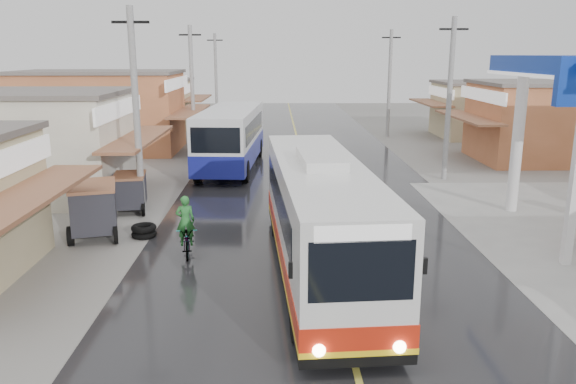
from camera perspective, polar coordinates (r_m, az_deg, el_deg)
name	(u,v)px	position (r m, az deg, el deg)	size (l,w,h in m)	color
ground	(341,311)	(14.43, 5.38, -11.92)	(120.00, 120.00, 0.00)	slate
road	(308,180)	(28.64, 1.99, 1.28)	(12.00, 90.00, 0.02)	black
centre_line	(308,179)	(28.63, 1.99, 1.30)	(0.15, 90.00, 0.01)	#D8CC4C
shopfronts_left	(72,169)	(33.52, -21.11, 2.19)	(11.00, 44.00, 5.20)	tan
utility_poles_left	(173,176)	(30.06, -11.57, 1.59)	(1.60, 50.00, 8.00)	gray
utility_poles_right	(444,179)	(29.86, 15.53, 1.28)	(1.60, 36.00, 8.00)	gray
coach_bus	(319,217)	(16.15, 3.21, -2.52)	(3.23, 11.47, 3.54)	silver
second_bus	(231,137)	(31.34, -5.82, 5.60)	(3.34, 10.09, 3.30)	silver
cyclist	(187,235)	(18.16, -10.23, -4.34)	(0.91, 1.92, 1.99)	black
tricycle_near	(93,207)	(20.64, -19.15, -1.44)	(2.21, 2.61, 1.90)	#26262D
tricycle_far	(130,190)	(23.61, -15.78, 0.18)	(1.60, 2.02, 1.54)	#26262D
tyre_stack	(144,231)	(20.33, -14.42, -3.85)	(0.88, 0.88, 0.45)	black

